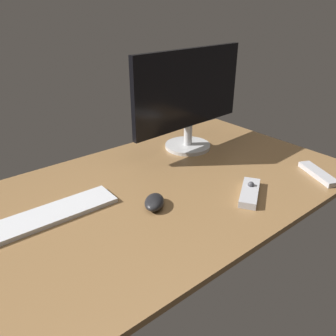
{
  "coord_description": "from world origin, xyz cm",
  "views": [
    {
      "loc": [
        -67.68,
        -83.48,
        62.02
      ],
      "look_at": [
        1.35,
        0.97,
        8.0
      ],
      "focal_mm": 36.22,
      "sensor_mm": 36.0,
      "label": 1
    }
  ],
  "objects_px": {
    "monitor": "(189,97)",
    "tv_remote": "(318,174)",
    "computer_mouse": "(154,202)",
    "keyboard": "(51,214)",
    "media_remote": "(250,192)"
  },
  "relations": [
    {
      "from": "computer_mouse",
      "to": "tv_remote",
      "type": "distance_m",
      "value": 0.65
    },
    {
      "from": "monitor",
      "to": "computer_mouse",
      "type": "relative_size",
      "value": 6.04
    },
    {
      "from": "monitor",
      "to": "tv_remote",
      "type": "xyz_separation_m",
      "value": [
        0.2,
        -0.52,
        -0.22
      ]
    },
    {
      "from": "monitor",
      "to": "computer_mouse",
      "type": "height_order",
      "value": "monitor"
    },
    {
      "from": "tv_remote",
      "to": "monitor",
      "type": "bearing_deg",
      "value": 46.09
    },
    {
      "from": "monitor",
      "to": "computer_mouse",
      "type": "distance_m",
      "value": 0.56
    },
    {
      "from": "monitor",
      "to": "keyboard",
      "type": "relative_size",
      "value": 1.46
    },
    {
      "from": "monitor",
      "to": "keyboard",
      "type": "height_order",
      "value": "monitor"
    },
    {
      "from": "monitor",
      "to": "media_remote",
      "type": "distance_m",
      "value": 0.51
    },
    {
      "from": "keyboard",
      "to": "media_remote",
      "type": "distance_m",
      "value": 0.65
    },
    {
      "from": "tv_remote",
      "to": "media_remote",
      "type": "bearing_deg",
      "value": 102.48
    },
    {
      "from": "keyboard",
      "to": "computer_mouse",
      "type": "relative_size",
      "value": 4.14
    },
    {
      "from": "monitor",
      "to": "media_remote",
      "type": "height_order",
      "value": "monitor"
    },
    {
      "from": "keyboard",
      "to": "media_remote",
      "type": "height_order",
      "value": "media_remote"
    },
    {
      "from": "keyboard",
      "to": "media_remote",
      "type": "xyz_separation_m",
      "value": [
        0.58,
        -0.31,
        0.01
      ]
    }
  ]
}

